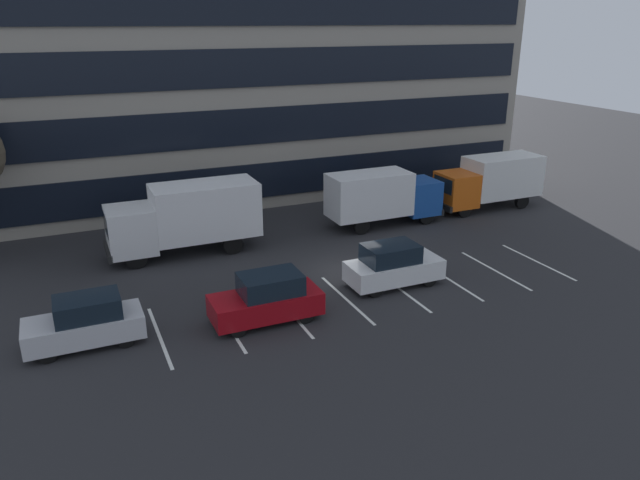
{
  "coord_description": "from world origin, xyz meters",
  "views": [
    {
      "loc": [
        -12.55,
        -24.91,
        12.01
      ],
      "look_at": [
        -0.87,
        1.45,
        1.4
      ],
      "focal_mm": 33.79,
      "sensor_mm": 36.0,
      "label": 1
    }
  ],
  "objects_px": {
    "suv_white": "(393,265)",
    "suv_maroon": "(267,299)",
    "box_truck_orange": "(490,180)",
    "suv_silver": "(85,322)",
    "box_truck_white": "(187,216)",
    "box_truck_blue": "(382,195)"
  },
  "relations": [
    {
      "from": "box_truck_orange",
      "to": "suv_white",
      "type": "height_order",
      "value": "box_truck_orange"
    },
    {
      "from": "suv_silver",
      "to": "box_truck_blue",
      "type": "bearing_deg",
      "value": 24.65
    },
    {
      "from": "suv_white",
      "to": "suv_silver",
      "type": "relative_size",
      "value": 1.04
    },
    {
      "from": "box_truck_orange",
      "to": "box_truck_blue",
      "type": "bearing_deg",
      "value": -178.45
    },
    {
      "from": "box_truck_blue",
      "to": "box_truck_orange",
      "type": "distance_m",
      "value": 8.37
    },
    {
      "from": "suv_white",
      "to": "suv_maroon",
      "type": "bearing_deg",
      "value": -171.38
    },
    {
      "from": "box_truck_white",
      "to": "suv_maroon",
      "type": "relative_size",
      "value": 1.76
    },
    {
      "from": "suv_silver",
      "to": "suv_maroon",
      "type": "relative_size",
      "value": 0.96
    },
    {
      "from": "box_truck_blue",
      "to": "box_truck_orange",
      "type": "bearing_deg",
      "value": 1.55
    },
    {
      "from": "box_truck_orange",
      "to": "suv_white",
      "type": "relative_size",
      "value": 1.62
    },
    {
      "from": "box_truck_white",
      "to": "box_truck_blue",
      "type": "distance_m",
      "value": 11.93
    },
    {
      "from": "suv_white",
      "to": "suv_silver",
      "type": "distance_m",
      "value": 13.79
    },
    {
      "from": "box_truck_white",
      "to": "suv_silver",
      "type": "xyz_separation_m",
      "value": [
        -5.81,
        -8.25,
        -1.15
      ]
    },
    {
      "from": "box_truck_white",
      "to": "suv_white",
      "type": "bearing_deg",
      "value": -45.76
    },
    {
      "from": "box_truck_blue",
      "to": "suv_white",
      "type": "bearing_deg",
      "value": -116.02
    },
    {
      "from": "box_truck_white",
      "to": "box_truck_blue",
      "type": "height_order",
      "value": "box_truck_white"
    },
    {
      "from": "box_truck_blue",
      "to": "suv_white",
      "type": "height_order",
      "value": "box_truck_blue"
    },
    {
      "from": "box_truck_orange",
      "to": "suv_silver",
      "type": "height_order",
      "value": "box_truck_orange"
    },
    {
      "from": "box_truck_blue",
      "to": "suv_silver",
      "type": "relative_size",
      "value": 1.64
    },
    {
      "from": "box_truck_orange",
      "to": "suv_maroon",
      "type": "relative_size",
      "value": 1.61
    },
    {
      "from": "suv_white",
      "to": "suv_maroon",
      "type": "relative_size",
      "value": 0.99
    },
    {
      "from": "box_truck_white",
      "to": "suv_maroon",
      "type": "height_order",
      "value": "box_truck_white"
    }
  ]
}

